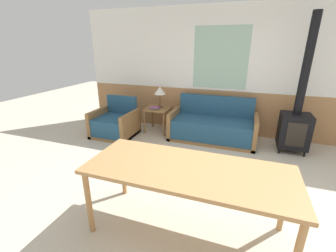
{
  "coord_description": "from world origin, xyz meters",
  "views": [
    {
      "loc": [
        0.18,
        -2.41,
        1.93
      ],
      "look_at": [
        -1.06,
        1.09,
        0.58
      ],
      "focal_mm": 24.0,
      "sensor_mm": 36.0,
      "label": 1
    }
  ],
  "objects_px": {
    "side_table": "(158,112)",
    "dining_table": "(188,174)",
    "wood_stove": "(296,119)",
    "couch": "(212,127)",
    "table_lamp": "(160,91)",
    "armchair": "(115,124)"
  },
  "relations": [
    {
      "from": "side_table",
      "to": "dining_table",
      "type": "relative_size",
      "value": 0.27
    },
    {
      "from": "side_table",
      "to": "wood_stove",
      "type": "height_order",
      "value": "wood_stove"
    },
    {
      "from": "couch",
      "to": "dining_table",
      "type": "bearing_deg",
      "value": -86.87
    },
    {
      "from": "dining_table",
      "to": "wood_stove",
      "type": "xyz_separation_m",
      "value": [
        1.37,
        2.57,
        -0.07
      ]
    },
    {
      "from": "wood_stove",
      "to": "table_lamp",
      "type": "bearing_deg",
      "value": 175.48
    },
    {
      "from": "side_table",
      "to": "wood_stove",
      "type": "distance_m",
      "value": 2.79
    },
    {
      "from": "wood_stove",
      "to": "dining_table",
      "type": "bearing_deg",
      "value": -118.04
    },
    {
      "from": "side_table",
      "to": "table_lamp",
      "type": "distance_m",
      "value": 0.48
    },
    {
      "from": "armchair",
      "to": "side_table",
      "type": "bearing_deg",
      "value": 21.93
    },
    {
      "from": "dining_table",
      "to": "couch",
      "type": "bearing_deg",
      "value": 93.13
    },
    {
      "from": "table_lamp",
      "to": "side_table",
      "type": "bearing_deg",
      "value": -100.76
    },
    {
      "from": "couch",
      "to": "side_table",
      "type": "xyz_separation_m",
      "value": [
        -1.27,
        0.08,
        0.19
      ]
    },
    {
      "from": "armchair",
      "to": "table_lamp",
      "type": "xyz_separation_m",
      "value": [
        0.82,
        0.64,
        0.68
      ]
    },
    {
      "from": "armchair",
      "to": "couch",
      "type": "bearing_deg",
      "value": 0.47
    },
    {
      "from": "table_lamp",
      "to": "wood_stove",
      "type": "distance_m",
      "value": 2.79
    },
    {
      "from": "side_table",
      "to": "wood_stove",
      "type": "bearing_deg",
      "value": -2.57
    },
    {
      "from": "armchair",
      "to": "side_table",
      "type": "relative_size",
      "value": 1.57
    },
    {
      "from": "armchair",
      "to": "dining_table",
      "type": "distance_m",
      "value": 3.12
    },
    {
      "from": "side_table",
      "to": "dining_table",
      "type": "height_order",
      "value": "dining_table"
    },
    {
      "from": "armchair",
      "to": "side_table",
      "type": "height_order",
      "value": "armchair"
    },
    {
      "from": "side_table",
      "to": "couch",
      "type": "bearing_deg",
      "value": -3.4
    },
    {
      "from": "armchair",
      "to": "table_lamp",
      "type": "height_order",
      "value": "table_lamp"
    }
  ]
}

